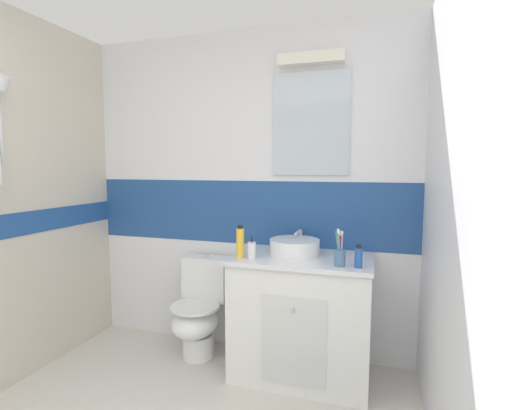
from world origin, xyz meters
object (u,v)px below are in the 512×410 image
Objects in this scene: deodorant_spray_can at (359,257)px; shampoo_bottle_tall at (240,242)px; sink_basin at (295,247)px; toilet at (200,310)px; soap_dispenser at (252,250)px; toothbrush_cup at (340,256)px.

shampoo_bottle_tall is at bearing 178.18° from deodorant_spray_can.
sink_basin is 0.93m from toilet.
toilet is 1.33m from deodorant_spray_can.
toilet is (-0.75, 0.02, -0.55)m from sink_basin.
sink_basin is at bearing 37.52° from soap_dispenser.
toothbrush_cup reaches higher than deodorant_spray_can.
shampoo_bottle_tall is (-0.34, -0.18, 0.05)m from sink_basin.
toothbrush_cup is at bearing -0.88° from soap_dispenser.
shampoo_bottle_tall reaches higher than soap_dispenser.
soap_dispenser is (0.50, -0.22, 0.55)m from toilet.
sink_basin reaches higher than deodorant_spray_can.
soap_dispenser is 1.08× the size of deodorant_spray_can.
sink_basin is 2.54× the size of soap_dispenser.
toothbrush_cup reaches higher than sink_basin.
toilet is 3.48× the size of shampoo_bottle_tall.
toilet is 0.76m from shampoo_bottle_tall.
deodorant_spray_can is 0.65× the size of shampoo_bottle_tall.
shampoo_bottle_tall reaches higher than deodorant_spray_can.
toilet is at bearing 178.24° from sink_basin.
toothbrush_cup is at bearing -11.82° from toilet.
soap_dispenser is 0.10m from shampoo_bottle_tall.
deodorant_spray_can reaches higher than toilet.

